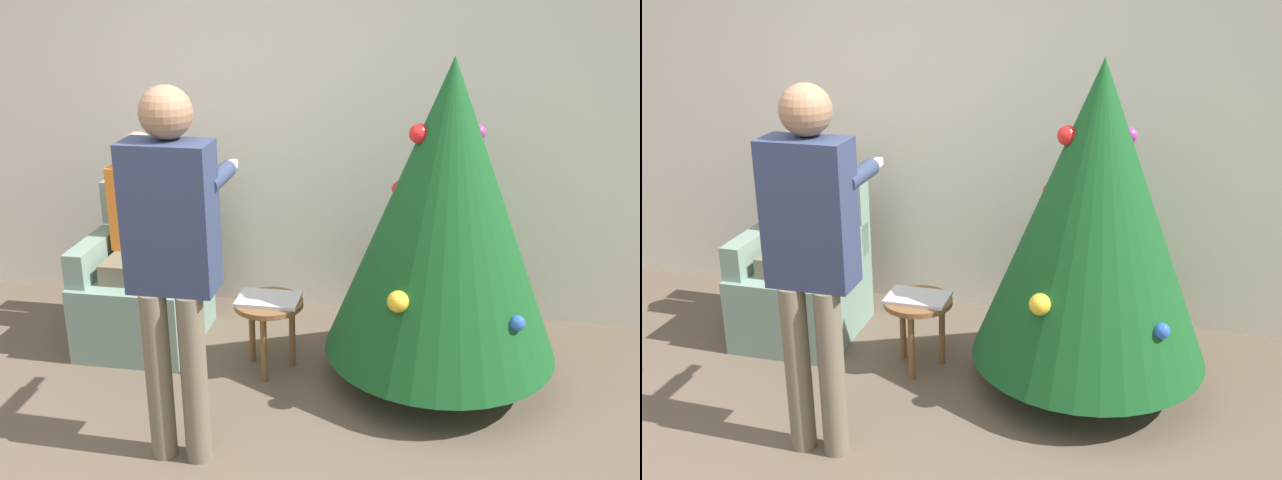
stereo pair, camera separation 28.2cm
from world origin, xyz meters
TOP-DOWN VIEW (x-y plane):
  - wall_back at (0.00, 2.23)m, footprint 8.00×0.06m
  - christmas_tree at (1.08, 1.35)m, footprint 1.25×1.25m
  - armchair at (-0.68, 1.56)m, footprint 0.65×0.72m
  - person_seated at (-0.68, 1.54)m, footprint 0.36×0.46m
  - person_standing at (-0.08, 0.51)m, footprint 0.40×0.57m
  - side_stool at (0.14, 1.31)m, footprint 0.39×0.39m
  - laptop at (0.14, 1.31)m, footprint 0.34×0.23m

SIDE VIEW (x-z plane):
  - armchair at x=-0.68m, z-range -0.13..0.80m
  - side_stool at x=0.14m, z-range 0.14..0.57m
  - laptop at x=0.14m, z-range 0.42..0.44m
  - person_seated at x=-0.68m, z-range 0.07..1.34m
  - christmas_tree at x=1.08m, z-range 0.10..1.87m
  - person_standing at x=-0.08m, z-range 0.17..1.89m
  - wall_back at x=0.00m, z-range 0.00..2.70m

